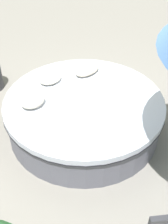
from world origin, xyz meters
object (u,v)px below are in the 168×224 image
at_px(round_bed, 84,115).
at_px(throw_pillow_0, 87,70).
at_px(throw_pillow_1, 50,78).
at_px(throw_pillow_2, 32,100).

relative_size(round_bed, throw_pillow_0, 5.09).
bearing_deg(throw_pillow_1, round_bed, 91.83).
xyz_separation_m(throw_pillow_1, throw_pillow_2, (0.63, 0.31, 0.03)).
bearing_deg(throw_pillow_0, throw_pillow_1, -22.85).
distance_m(throw_pillow_1, throw_pillow_2, 0.71).
bearing_deg(round_bed, throw_pillow_0, -140.17).
height_order(throw_pillow_0, throw_pillow_2, throw_pillow_2).
bearing_deg(round_bed, throw_pillow_2, -36.16).
xyz_separation_m(throw_pillow_0, throw_pillow_1, (0.65, -0.27, 0.00)).
height_order(throw_pillow_1, throw_pillow_2, throw_pillow_2).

